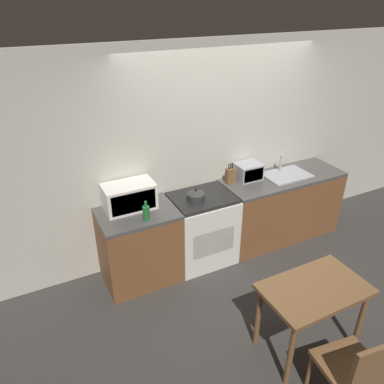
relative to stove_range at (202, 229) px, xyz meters
name	(u,v)px	position (x,y,z in m)	size (l,w,h in m)	color
ground_plane	(262,285)	(0.40, -0.77, -0.45)	(16.00, 16.00, 0.00)	#33302D
wall_back	(218,149)	(0.40, 0.34, 0.85)	(10.00, 0.06, 2.60)	beige
counter_left_run	(140,246)	(-0.80, 0.00, 0.00)	(0.85, 0.62, 0.90)	brown
counter_right_run	(280,206)	(1.20, 0.00, 0.00)	(1.65, 0.62, 0.90)	brown
stove_range	(202,229)	(0.00, 0.00, 0.00)	(0.75, 0.62, 0.90)	silver
kettle	(196,195)	(-0.11, -0.05, 0.52)	(0.20, 0.20, 0.16)	#2D2D2D
microwave	(129,196)	(-0.84, 0.13, 0.60)	(0.56, 0.32, 0.29)	silver
bottle	(146,213)	(-0.76, -0.19, 0.54)	(0.07, 0.07, 0.22)	#1E662D
knife_block	(230,176)	(0.48, 0.16, 0.55)	(0.11, 0.08, 0.26)	brown
toaster_oven	(248,171)	(0.74, 0.16, 0.56)	(0.32, 0.26, 0.21)	#999BA0
sink_basin	(286,175)	(1.25, 0.01, 0.47)	(0.59, 0.41, 0.24)	#999BA0
dining_table	(313,297)	(0.26, -1.64, 0.18)	(0.93, 0.58, 0.73)	brown
dining_chair	(359,369)	(0.14, -2.28, 0.04)	(0.51, 0.51, 0.88)	brown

